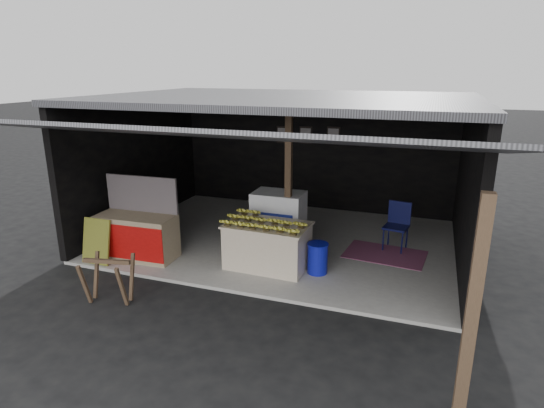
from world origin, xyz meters
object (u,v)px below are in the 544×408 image
at_px(banana_table, 268,245).
at_px(water_barrel, 318,259).
at_px(sawhorse, 108,276).
at_px(neighbor_stall, 137,234).
at_px(white_crate, 279,219).
at_px(plastic_chair, 398,221).

distance_m(banana_table, water_barrel, 0.93).
distance_m(banana_table, sawhorse, 2.74).
bearing_deg(banana_table, neighbor_stall, -168.58).
height_order(neighbor_stall, sawhorse, neighbor_stall).
bearing_deg(water_barrel, banana_table, -177.12).
height_order(white_crate, sawhorse, white_crate).
xyz_separation_m(banana_table, neighbor_stall, (-2.48, -0.41, 0.05)).
xyz_separation_m(banana_table, sawhorse, (-1.90, -1.96, -0.01)).
xyz_separation_m(banana_table, plastic_chair, (2.13, 1.71, 0.15)).
xyz_separation_m(neighbor_stall, sawhorse, (0.57, -1.56, -0.06)).
xyz_separation_m(neighbor_stall, water_barrel, (3.40, 0.45, -0.20)).
height_order(neighbor_stall, plastic_chair, neighbor_stall).
bearing_deg(banana_table, plastic_chair, 40.85).
bearing_deg(neighbor_stall, water_barrel, 5.22).
bearing_deg(sawhorse, banana_table, 33.89).
relative_size(white_crate, neighbor_stall, 0.73).
distance_m(neighbor_stall, plastic_chair, 5.07).
distance_m(banana_table, plastic_chair, 2.73).
height_order(banana_table, white_crate, white_crate).
relative_size(banana_table, white_crate, 1.36).
bearing_deg(white_crate, plastic_chair, 16.06).
xyz_separation_m(banana_table, water_barrel, (0.92, 0.05, -0.15)).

